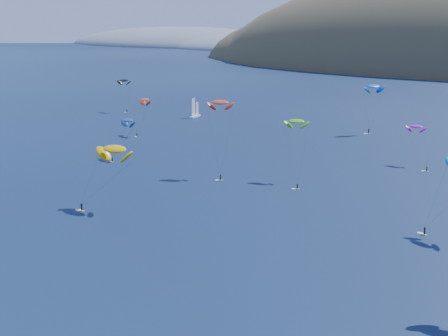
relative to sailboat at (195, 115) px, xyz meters
The scene contains 10 objects.
headland 669.82m from the sailboat, 123.13° to the left, with size 460.00×250.00×60.00m.
sailboat is the anchor object (origin of this frame).
kitesurfer_1 47.57m from the sailboat, 82.71° to the right, with size 8.47×11.05×16.29m.
kitesurfer_2 140.65m from the sailboat, 64.99° to the right, with size 11.08×11.18×18.06m.
kitesurfer_3 117.87m from the sailboat, 41.56° to the right, with size 10.61×14.56×19.33m.
kitesurfer_4 86.53m from the sailboat, ahead, with size 9.36×9.86×21.89m.
kitesurfer_6 121.13m from the sailboat, 19.56° to the right, with size 10.38×11.09×14.17m.
kitesurfer_9 108.15m from the sailboat, 52.33° to the right, with size 9.92×11.97×24.35m.
kitesurfer_10 86.93m from the sailboat, 71.91° to the right, with size 8.48×12.29×15.02m.
kitesurfer_12 43.64m from the sailboat, behind, with size 8.84×6.14×17.53m.
Camera 1 is at (83.24, -56.51, 48.92)m, focal length 50.00 mm.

